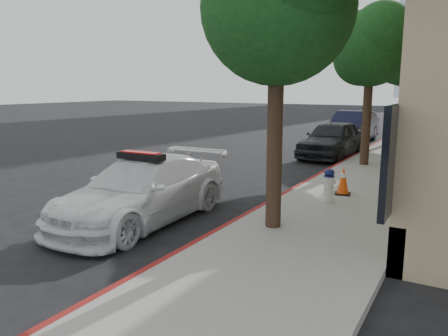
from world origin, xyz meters
TOP-DOWN VIEW (x-y plane):
  - ground at (0.00, 0.00)m, footprint 120.00×120.00m
  - sidewalk at (3.60, 10.00)m, footprint 3.20×50.00m
  - curb_strip at (2.06, 10.00)m, footprint 0.12×50.00m
  - tree_near at (2.93, -2.01)m, footprint 2.92×2.82m
  - tree_mid at (2.93, 5.99)m, footprint 2.77×2.64m
  - tree_far at (2.93, 13.99)m, footprint 3.10×3.00m
  - police_car at (0.15, -2.65)m, footprint 2.00×4.72m
  - parked_car_mid at (1.20, 7.87)m, footprint 1.97×4.48m
  - parked_car_far at (0.75, 13.03)m, footprint 1.79×4.91m
  - fire_hydrant at (3.30, 0.37)m, footprint 0.34×0.30m
  - traffic_cone at (3.41, 1.26)m, footprint 0.45×0.45m

SIDE VIEW (x-z plane):
  - ground at x=0.00m, z-range 0.00..0.00m
  - sidewalk at x=3.60m, z-range 0.00..0.15m
  - curb_strip at x=2.06m, z-range 0.00..0.15m
  - traffic_cone at x=3.41m, z-range 0.15..0.87m
  - fire_hydrant at x=3.30m, z-range 0.14..0.93m
  - police_car at x=0.15m, z-range -0.07..1.44m
  - parked_car_mid at x=1.20m, z-range 0.00..1.50m
  - parked_car_far at x=0.75m, z-range 0.00..1.61m
  - tree_mid at x=2.93m, z-range 1.45..6.88m
  - tree_near at x=2.93m, z-range 1.46..7.08m
  - tree_far at x=2.93m, z-range 1.48..7.29m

